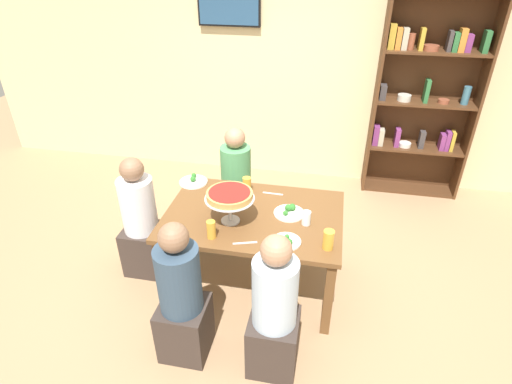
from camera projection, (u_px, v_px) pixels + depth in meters
ground_plane at (254, 281)px, 3.73m from camera, size 12.00×12.00×0.00m
rear_partition at (290, 65)px, 4.85m from camera, size 8.00×0.12×2.80m
dining_table at (254, 223)px, 3.40m from camera, size 1.44×0.99×0.74m
bookshelf at (424, 99)px, 4.58m from camera, size 1.10×0.30×2.21m
television at (229, 7)px, 4.57m from camera, size 0.72×0.05×0.40m
diner_far_left at (236, 188)px, 4.19m from camera, size 0.34×0.34×1.15m
diner_near_right at (274, 315)px, 2.76m from camera, size 0.34×0.34×1.15m
diner_near_left at (182, 302)px, 2.86m from camera, size 0.34×0.34×1.15m
diner_head_west at (141, 225)px, 3.64m from camera, size 0.34×0.34×1.15m
deep_dish_pizza_stand at (230, 197)px, 3.15m from camera, size 0.39×0.39×0.27m
salad_plate_near_diner at (287, 241)px, 3.02m from camera, size 0.22×0.22×0.07m
salad_plate_far_diner at (289, 211)px, 3.35m from camera, size 0.25×0.25×0.07m
salad_plate_spare at (193, 181)px, 3.79m from camera, size 0.26×0.26×0.07m
beer_glass_amber_tall at (211, 230)px, 3.05m from camera, size 0.07×0.07×0.14m
beer_glass_amber_short at (328, 240)px, 2.94m from camera, size 0.08×0.08×0.15m
beer_glass_amber_spare at (247, 185)px, 3.62m from camera, size 0.07×0.07×0.14m
water_glass_clear_near at (306, 218)px, 3.20m from camera, size 0.07×0.07×0.11m
water_glass_clear_far at (228, 190)px, 3.56m from camera, size 0.07×0.07×0.11m
cutlery_fork_near at (273, 194)px, 3.62m from camera, size 0.18×0.02×0.00m
cutlery_knife_near at (245, 243)px, 3.02m from camera, size 0.18×0.07×0.00m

